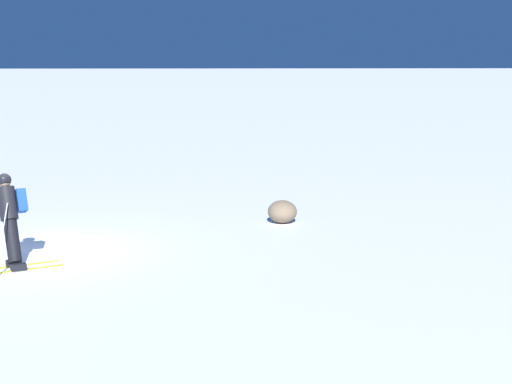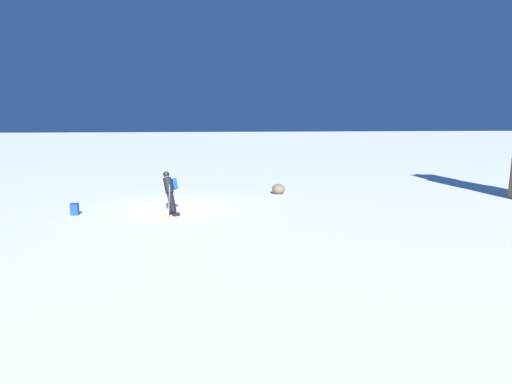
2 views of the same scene
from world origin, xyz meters
The scene contains 4 objects.
ground_plane centered at (0.00, 0.00, 0.00)m, with size 300.00×300.00×0.00m, color white.
skier centered at (0.94, -0.15, 0.99)m, with size 1.58×1.75×1.80m.
spare_backpack centered at (0.58, -4.02, 0.24)m, with size 0.24×0.32×0.50m.
exposed_boulder_0 centered at (-2.90, 5.32, 0.27)m, with size 0.83×0.70×0.54m, color #7A664C.
Camera 2 is at (17.56, 0.67, 3.74)m, focal length 28.00 mm.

